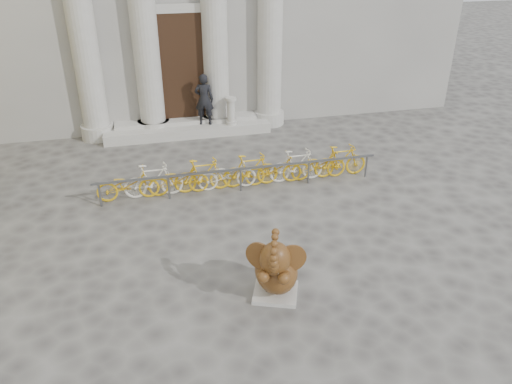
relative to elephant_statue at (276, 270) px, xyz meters
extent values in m
plane|color=#474442|center=(-0.66, 0.19, -0.65)|extent=(80.00, 80.00, 0.00)
cube|color=black|center=(-0.66, 10.11, 1.65)|extent=(2.40, 0.16, 4.00)
cylinder|color=#A8A59E|center=(-3.86, 9.99, 3.35)|extent=(0.90, 0.90, 8.00)
cylinder|color=#A8A59E|center=(-1.86, 9.99, 3.35)|extent=(0.90, 0.90, 8.00)
cylinder|color=#A8A59E|center=(0.54, 9.99, 3.35)|extent=(0.90, 0.90, 8.00)
cylinder|color=#A8A59E|center=(2.54, 9.99, 3.35)|extent=(0.90, 0.90, 8.00)
cube|color=#A8A59E|center=(-0.66, 9.59, -0.47)|extent=(6.00, 1.20, 0.36)
cube|color=#A8A59E|center=(0.01, 0.03, -0.61)|extent=(1.13, 1.08, 0.09)
ellipsoid|color=black|center=(0.08, 0.21, -0.29)|extent=(0.96, 0.94, 0.57)
ellipsoid|color=black|center=(0.02, 0.04, -0.04)|extent=(1.19, 1.32, 0.93)
cylinder|color=black|center=(-0.10, 0.41, -0.45)|extent=(0.35, 0.35, 0.23)
cylinder|color=black|center=(0.35, 0.23, -0.45)|extent=(0.35, 0.35, 0.23)
cylinder|color=black|center=(-0.30, -0.22, 0.14)|extent=(0.39, 0.58, 0.36)
cylinder|color=black|center=(0.07, -0.36, 0.14)|extent=(0.39, 0.58, 0.36)
ellipsoid|color=black|center=(-0.10, -0.26, 0.46)|extent=(0.78, 0.76, 0.72)
cylinder|color=black|center=(-0.35, -0.05, 0.42)|extent=(0.50, 0.42, 0.61)
cylinder|color=black|center=(0.22, -0.27, 0.42)|extent=(0.61, 0.08, 0.61)
cone|color=beige|center=(-0.26, -0.39, 0.32)|extent=(0.08, 0.21, 0.10)
cone|color=beige|center=(-0.06, -0.46, 0.32)|extent=(0.17, 0.20, 0.10)
cube|color=slate|center=(0.29, 4.73, 0.05)|extent=(8.20, 0.06, 0.06)
cylinder|color=slate|center=(-3.62, 4.73, -0.30)|extent=(0.06, 0.06, 0.70)
cylinder|color=slate|center=(-1.77, 4.73, -0.30)|extent=(0.06, 0.06, 0.70)
cylinder|color=slate|center=(0.29, 4.73, -0.30)|extent=(0.06, 0.06, 0.70)
cylinder|color=slate|center=(2.34, 4.73, -0.30)|extent=(0.06, 0.06, 0.70)
cylinder|color=slate|center=(4.19, 4.73, -0.30)|extent=(0.06, 0.06, 0.70)
imported|color=gold|center=(-2.87, 4.98, -0.15)|extent=(1.70, 0.50, 1.00)
imported|color=beige|center=(-2.17, 4.98, -0.15)|extent=(1.66, 0.47, 1.00)
imported|color=gold|center=(-1.47, 4.98, -0.15)|extent=(1.70, 0.50, 1.00)
imported|color=gold|center=(-0.77, 4.98, -0.15)|extent=(1.66, 0.47, 1.00)
imported|color=beige|center=(-0.06, 4.98, -0.15)|extent=(1.70, 0.50, 1.00)
imported|color=gold|center=(0.64, 4.98, -0.15)|extent=(1.66, 0.47, 1.00)
imported|color=gold|center=(1.34, 4.98, -0.15)|extent=(1.70, 0.50, 1.00)
imported|color=beige|center=(2.04, 4.98, -0.15)|extent=(1.66, 0.47, 1.00)
imported|color=gold|center=(2.74, 4.98, -0.15)|extent=(1.70, 0.50, 1.00)
imported|color=gold|center=(3.44, 4.98, -0.15)|extent=(1.66, 0.47, 1.00)
imported|color=black|center=(-0.01, 9.53, 0.64)|extent=(0.77, 0.61, 1.86)
cylinder|color=#A8A59E|center=(0.91, 9.29, -0.23)|extent=(0.41, 0.41, 0.12)
cylinder|color=#A8A59E|center=(0.91, 9.29, 0.17)|extent=(0.29, 0.29, 0.93)
cylinder|color=#A8A59E|center=(0.91, 9.29, 0.66)|extent=(0.41, 0.41, 0.10)
camera|label=1|loc=(-2.32, -7.82, 6.10)|focal=35.00mm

